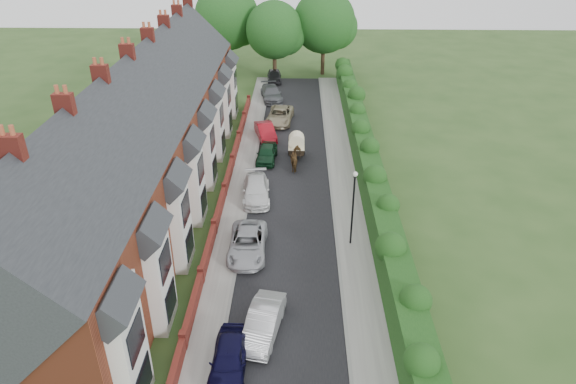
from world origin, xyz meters
The scene contains 24 objects.
ground centered at (0.00, 0.00, 0.00)m, with size 140.00×140.00×0.00m, color #2D4C1E.
road centered at (-0.50, 11.00, 0.01)m, with size 6.00×58.00×0.02m, color black.
pavement_hedge_side centered at (3.60, 11.00, 0.06)m, with size 2.20×58.00×0.12m, color gray.
pavement_house_side centered at (-4.35, 11.00, 0.06)m, with size 1.70×58.00×0.12m, color gray.
kerb_hedge_side centered at (2.55, 11.00, 0.07)m, with size 0.18×58.00×0.13m, color gray.
kerb_house_side centered at (-3.55, 11.00, 0.07)m, with size 0.18×58.00×0.13m, color gray.
hedge centered at (5.40, 11.00, 1.60)m, with size 2.10×58.00×2.85m.
terrace_row centered at (-10.87, 9.98, 4.47)m, with size 9.05×40.50×11.50m.
garden_wall_row centered at (-5.35, 10.00, 0.46)m, with size 0.35×40.35×1.10m.
lamppost centered at (3.40, 4.00, 3.30)m, with size 0.32×0.32×5.16m.
tree_far_left centered at (-2.65, 40.08, 5.71)m, with size 7.14×6.80×9.29m.
tree_far_right centered at (3.39, 42.08, 6.31)m, with size 7.98×7.60×10.31m.
tree_far_back centered at (-8.59, 43.08, 6.62)m, with size 8.40×8.00×10.82m.
car_navy centered at (-3.00, -6.20, 0.70)m, with size 1.64×4.08×1.39m, color black.
car_silver_a centered at (-1.60, -3.83, 0.70)m, with size 1.48×4.24×1.40m, color #AEAEB3.
car_silver_b centered at (-3.00, 2.99, 0.68)m, with size 2.25×4.88×1.36m, color #ADAFB5.
car_white centered at (-3.00, 9.79, 0.69)m, with size 1.92×4.73×1.37m, color white.
car_green centered at (-2.60, 16.20, 0.66)m, with size 1.57×3.90×1.33m, color black.
car_red centered at (-3.00, 20.96, 0.68)m, with size 1.44×4.14×1.36m, color maroon.
car_beige centered at (-1.81, 25.03, 0.71)m, with size 2.34×5.08×1.41m, color #9C8F70.
car_grey centered at (-3.00, 31.84, 0.74)m, with size 2.07×5.09×1.48m, color #53555A.
car_black centered at (-3.00, 38.60, 0.71)m, with size 1.67×4.16×1.42m, color black.
horse centered at (-0.12, 14.63, 0.87)m, with size 0.94×2.06×1.74m, color #4F371D.
horse_cart centered at (-0.12, 16.85, 1.28)m, with size 1.40×3.10×2.24m.
Camera 1 is at (0.06, -22.85, 18.67)m, focal length 32.00 mm.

